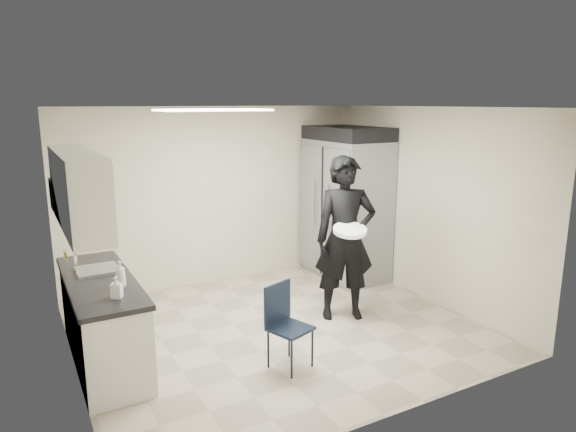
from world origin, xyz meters
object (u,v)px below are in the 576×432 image
commercial_fridge (346,209)px  man_tuxedo (345,239)px  folding_chair (290,329)px  lower_counter (103,323)px

commercial_fridge → man_tuxedo: 1.62m
man_tuxedo → commercial_fridge: bearing=77.5°
commercial_fridge → folding_chair: commercial_fridge is taller
folding_chair → man_tuxedo: 1.57m
lower_counter → commercial_fridge: size_ratio=0.90×
commercial_fridge → man_tuxedo: (-0.93, -1.32, -0.03)m
lower_counter → folding_chair: size_ratio=2.26×
lower_counter → man_tuxedo: 2.92m
lower_counter → man_tuxedo: bearing=-4.9°
lower_counter → folding_chair: lower_counter is taller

